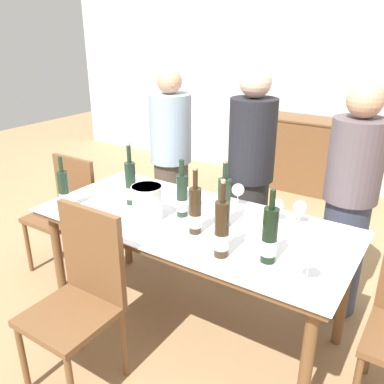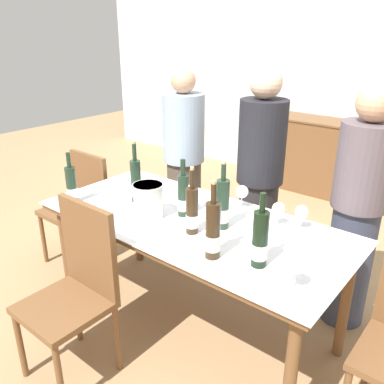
{
  "view_description": "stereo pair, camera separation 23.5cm",
  "coord_description": "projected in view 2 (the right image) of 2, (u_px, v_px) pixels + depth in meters",
  "views": [
    {
      "loc": [
        1.19,
        -1.83,
        1.82
      ],
      "look_at": [
        0.0,
        0.0,
        0.94
      ],
      "focal_mm": 38.0,
      "sensor_mm": 36.0,
      "label": 1
    },
    {
      "loc": [
        1.38,
        -1.69,
        1.82
      ],
      "look_at": [
        0.0,
        0.0,
        0.94
      ],
      "focal_mm": 38.0,
      "sensor_mm": 36.0,
      "label": 2
    }
  ],
  "objects": [
    {
      "name": "ground_plane",
      "position": [
        192.0,
        322.0,
        2.7
      ],
      "size": [
        12.0,
        12.0,
        0.0
      ],
      "primitive_type": "plane",
      "color": "#A37F56"
    },
    {
      "name": "back_wall",
      "position": [
        372.0,
        70.0,
        4.37
      ],
      "size": [
        8.0,
        0.1,
        2.8
      ],
      "color": "silver",
      "rests_on": "ground_plane"
    },
    {
      "name": "sideboard_cabinet",
      "position": [
        331.0,
        159.0,
        4.65
      ],
      "size": [
        1.56,
        0.46,
        0.86
      ],
      "color": "brown",
      "rests_on": "ground_plane"
    },
    {
      "name": "dining_table",
      "position": [
        192.0,
        231.0,
        2.45
      ],
      "size": [
        1.89,
        0.87,
        0.76
      ],
      "color": "brown",
      "rests_on": "ground_plane"
    },
    {
      "name": "ice_bucket",
      "position": [
        148.0,
        200.0,
        2.42
      ],
      "size": [
        0.19,
        0.19,
        0.21
      ],
      "color": "white",
      "rests_on": "dining_table"
    },
    {
      "name": "wine_bottle_0",
      "position": [
        223.0,
        206.0,
        2.28
      ],
      "size": [
        0.08,
        0.08,
        0.4
      ],
      "color": "#1E3323",
      "rests_on": "dining_table"
    },
    {
      "name": "wine_bottle_1",
      "position": [
        183.0,
        196.0,
        2.43
      ],
      "size": [
        0.07,
        0.07,
        0.36
      ],
      "color": "#1E3323",
      "rests_on": "dining_table"
    },
    {
      "name": "wine_bottle_2",
      "position": [
        71.0,
        186.0,
        2.62
      ],
      "size": [
        0.07,
        0.07,
        0.34
      ],
      "color": "#1E3323",
      "rests_on": "dining_table"
    },
    {
      "name": "wine_bottle_3",
      "position": [
        213.0,
        232.0,
        1.98
      ],
      "size": [
        0.08,
        0.08,
        0.41
      ],
      "color": "#332314",
      "rests_on": "dining_table"
    },
    {
      "name": "wine_bottle_4",
      "position": [
        192.0,
        211.0,
        2.22
      ],
      "size": [
        0.07,
        0.07,
        0.39
      ],
      "color": "#332314",
      "rests_on": "dining_table"
    },
    {
      "name": "wine_bottle_5",
      "position": [
        260.0,
        241.0,
        1.91
      ],
      "size": [
        0.08,
        0.08,
        0.38
      ],
      "color": "black",
      "rests_on": "dining_table"
    },
    {
      "name": "wine_bottle_6",
      "position": [
        136.0,
        182.0,
        2.63
      ],
      "size": [
        0.07,
        0.07,
        0.41
      ],
      "color": "#1E3323",
      "rests_on": "dining_table"
    },
    {
      "name": "wine_glass_0",
      "position": [
        242.0,
        192.0,
        2.55
      ],
      "size": [
        0.08,
        0.08,
        0.15
      ],
      "color": "white",
      "rests_on": "dining_table"
    },
    {
      "name": "wine_glass_1",
      "position": [
        302.0,
        213.0,
        2.28
      ],
      "size": [
        0.08,
        0.08,
        0.14
      ],
      "color": "white",
      "rests_on": "dining_table"
    },
    {
      "name": "wine_glass_2",
      "position": [
        278.0,
        210.0,
        2.32
      ],
      "size": [
        0.08,
        0.08,
        0.14
      ],
      "color": "white",
      "rests_on": "dining_table"
    },
    {
      "name": "wine_glass_3",
      "position": [
        296.0,
        265.0,
        1.75
      ],
      "size": [
        0.08,
        0.08,
        0.16
      ],
      "color": "white",
      "rests_on": "dining_table"
    },
    {
      "name": "wine_glass_4",
      "position": [
        188.0,
        196.0,
        2.53
      ],
      "size": [
        0.08,
        0.08,
        0.14
      ],
      "color": "white",
      "rests_on": "dining_table"
    },
    {
      "name": "chair_near_front",
      "position": [
        77.0,
        282.0,
        2.18
      ],
      "size": [
        0.42,
        0.42,
        0.98
      ],
      "color": "brown",
      "rests_on": "ground_plane"
    },
    {
      "name": "chair_left_end",
      "position": [
        80.0,
        201.0,
        3.3
      ],
      "size": [
        0.42,
        0.42,
        0.89
      ],
      "color": "brown",
      "rests_on": "ground_plane"
    },
    {
      "name": "person_host",
      "position": [
        184.0,
        166.0,
        3.32
      ],
      "size": [
        0.33,
        0.33,
        1.54
      ],
      "color": "#51473D",
      "rests_on": "ground_plane"
    },
    {
      "name": "person_guest_left",
      "position": [
        259.0,
        181.0,
        2.9
      ],
      "size": [
        0.33,
        0.33,
        1.6
      ],
      "color": "#262628",
      "rests_on": "ground_plane"
    },
    {
      "name": "person_guest_right",
      "position": [
        357.0,
        213.0,
        2.47
      ],
      "size": [
        0.33,
        0.33,
        1.54
      ],
      "color": "#383F56",
      "rests_on": "ground_plane"
    }
  ]
}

